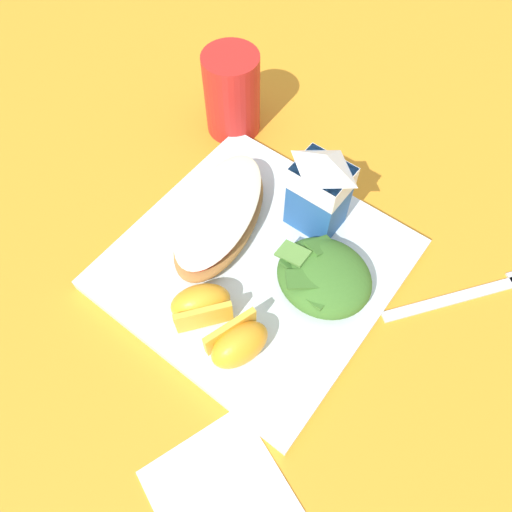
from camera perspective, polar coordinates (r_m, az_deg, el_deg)
name	(u,v)px	position (r m, az deg, el deg)	size (l,w,h in m)	color
ground	(256,268)	(0.54, 0.00, -1.41)	(3.00, 3.00, 0.00)	orange
white_plate	(256,264)	(0.53, 0.00, -0.99)	(0.28, 0.28, 0.02)	silver
cheesy_pizza_bread	(220,216)	(0.53, -4.31, 4.74)	(0.12, 0.19, 0.04)	#A87038
green_salad_pile	(324,277)	(0.49, 8.05, -2.44)	(0.10, 0.09, 0.04)	#3D7028
milk_carton	(320,188)	(0.51, 7.62, 7.97)	(0.06, 0.05, 0.11)	#23569E
orange_wedge_front	(201,304)	(0.48, -6.56, -5.74)	(0.07, 0.07, 0.04)	orange
orange_wedge_middle	(239,343)	(0.46, -2.08, -10.31)	(0.05, 0.07, 0.04)	orange
paper_napkin	(220,493)	(0.47, -4.34, -26.32)	(0.11, 0.11, 0.00)	white
metal_fork	(478,292)	(0.57, 24.85, -3.87)	(0.13, 0.16, 0.01)	silver
drinking_red_cup	(232,94)	(0.63, -2.86, 18.68)	(0.07, 0.07, 0.11)	red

